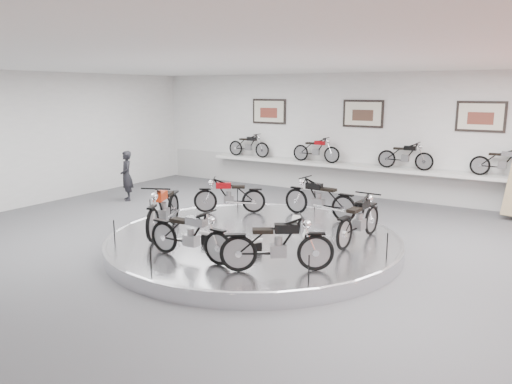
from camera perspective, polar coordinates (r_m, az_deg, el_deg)
The scene contains 22 objects.
floor at distance 10.84m, azimuth -1.11°, elevation -6.91°, with size 16.00×16.00×0.00m, color #4E4E51.
ceiling at distance 10.31m, azimuth -1.20°, elevation 14.70°, with size 16.00×16.00×0.00m, color white.
wall_back at distance 16.67m, azimuth 12.07°, elevation 6.34°, with size 16.00×16.00×0.00m, color white.
wall_left at distance 16.16m, azimuth -25.86°, elevation 5.30°, with size 14.00×14.00×0.00m, color white.
dado_band at distance 16.84m, azimuth 11.84°, elevation 1.42°, with size 15.68×0.04×1.10m, color #BCBCBA.
display_platform at distance 11.04m, azimuth -0.27°, elevation -5.75°, with size 6.40×6.40×0.30m, color silver.
platform_rim at distance 11.00m, azimuth -0.27°, elevation -5.15°, with size 6.40×6.40×0.10m, color #B2B2BA.
shelf at distance 16.51m, azimuth 11.57°, elevation 2.82°, with size 11.00×0.55×0.10m, color silver.
poster_left at distance 18.07m, azimuth 1.50°, elevation 9.19°, with size 1.35×0.06×0.88m, color beige.
poster_center at distance 16.59m, azimuth 12.13°, elevation 8.74°, with size 1.35×0.06×0.88m, color beige.
poster_right at distance 15.76m, azimuth 24.29°, elevation 7.86°, with size 1.35×0.06×0.88m, color beige.
shelf_bike_a at distance 18.31m, azimuth -0.84°, elevation 5.19°, with size 1.22×0.42×0.73m, color black, non-canonical shape.
shelf_bike_b at distance 17.02m, azimuth 6.88°, elevation 4.64°, with size 1.22×0.42×0.73m, color maroon, non-canonical shape.
shelf_bike_c at distance 16.01m, azimuth 16.68°, elevation 3.80°, with size 1.22×0.42×0.73m, color black, non-canonical shape.
shelf_bike_d at distance 15.54m, azimuth 26.33°, elevation 2.88°, with size 1.22×0.42×0.73m, color #9E9FA3, non-canonical shape.
bike_a at distance 10.63m, azimuth 11.69°, elevation -3.04°, with size 1.69×0.60×1.00m, color black, non-canonical shape.
bike_b at distance 12.51m, azimuth 7.27°, elevation -0.68°, with size 1.71×0.60×1.01m, color black, non-canonical shape.
bike_c at distance 12.94m, azimuth -3.05°, elevation -0.38°, with size 1.58×0.56×0.93m, color maroon, non-canonical shape.
bike_d at distance 11.32m, azimuth -10.54°, elevation -1.82°, with size 1.88×0.66×1.11m, color #BC3010, non-canonical shape.
bike_e at distance 9.46m, azimuth -7.54°, elevation -4.80°, with size 1.64×0.58×0.97m, color #9E9FA3, non-canonical shape.
bike_f at distance 8.75m, azimuth 2.44°, elevation -5.95°, with size 1.71×0.60×1.00m, color black, non-canonical shape.
visitor at distance 16.26m, azimuth -14.57°, elevation 1.80°, with size 0.58×0.38×1.58m, color black.
Camera 1 is at (5.58, -8.65, 3.42)m, focal length 35.00 mm.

